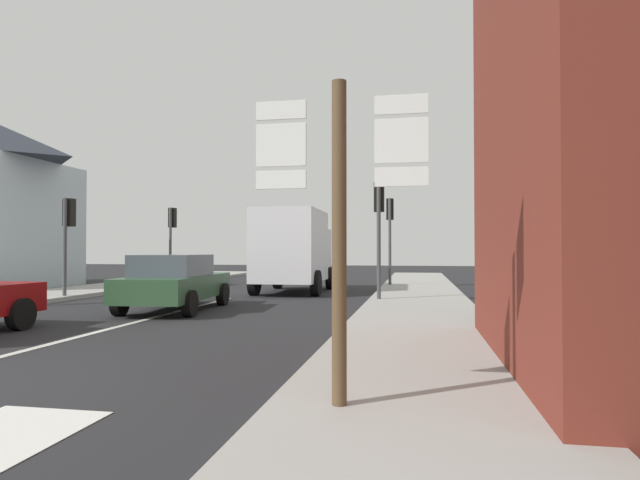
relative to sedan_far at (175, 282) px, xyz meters
name	(u,v)px	position (x,y,z in m)	size (l,w,h in m)	color
ground_plane	(205,305)	(0.20, 1.58, -0.76)	(80.00, 80.00, 0.00)	#232326
sidewalk_right	(419,315)	(6.34, -0.42, -0.69)	(2.94, 44.00, 0.14)	#9E9B96
lane_centre_stripe	(133,323)	(0.20, -2.42, -0.75)	(0.16, 12.00, 0.01)	silver
sedan_far	(175,282)	(0.00, 0.00, 0.00)	(2.21, 4.32, 1.47)	#2D5133
delivery_truck	(294,249)	(1.74, 6.34, 0.89)	(2.55, 5.03, 3.05)	silver
route_sign_post	(339,217)	(5.57, -8.12, 1.15)	(1.66, 0.14, 3.20)	brown
traffic_light_near_left	(68,225)	(-4.77, 2.25, 1.65)	(0.30, 0.49, 3.26)	#47474C
traffic_light_far_right	(390,222)	(5.17, 9.50, 2.03)	(0.30, 0.49, 3.78)	#47474C
traffic_light_near_right	(379,213)	(5.17, 2.93, 1.94)	(0.30, 0.49, 3.65)	#47474C
traffic_light_far_left	(172,228)	(-4.77, 9.60, 1.85)	(0.30, 0.49, 3.53)	#47474C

